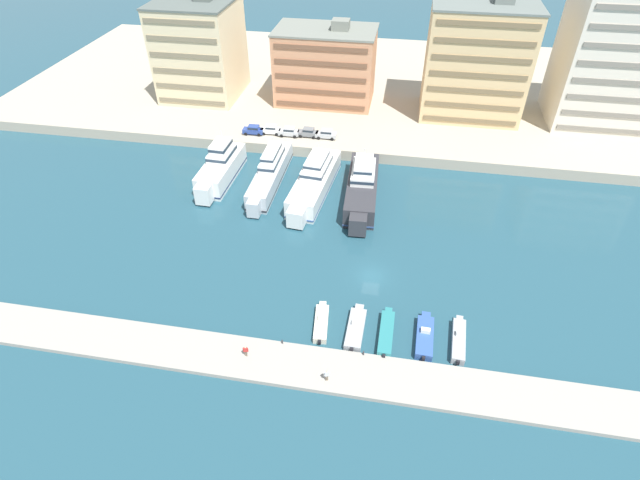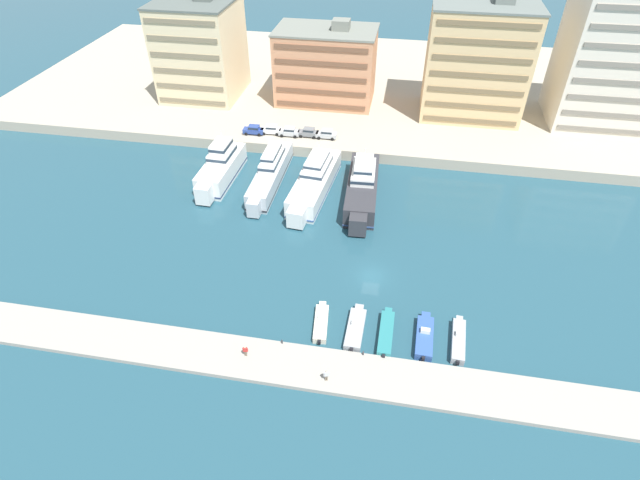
# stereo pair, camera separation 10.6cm
# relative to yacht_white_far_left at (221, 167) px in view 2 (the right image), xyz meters

# --- Properties ---
(ground_plane) EXTENTS (400.00, 400.00, 0.00)m
(ground_plane) POSITION_rel_yacht_white_far_left_xyz_m (29.44, -21.22, -2.48)
(ground_plane) COLOR #234C5B
(quay_promenade) EXTENTS (180.00, 70.00, 2.11)m
(quay_promenade) POSITION_rel_yacht_white_far_left_xyz_m (29.44, 45.49, -1.42)
(quay_promenade) COLOR #ADA38E
(quay_promenade) RESTS_ON ground
(pier_dock) EXTENTS (120.00, 6.07, 0.59)m
(pier_dock) POSITION_rel_yacht_white_far_left_xyz_m (29.44, -38.53, -2.18)
(pier_dock) COLOR #9E998E
(pier_dock) RESTS_ON ground
(yacht_white_far_left) EXTENTS (5.16, 17.67, 8.57)m
(yacht_white_far_left) POSITION_rel_yacht_white_far_left_xyz_m (0.00, 0.00, 0.00)
(yacht_white_far_left) COLOR white
(yacht_white_far_left) RESTS_ON ground
(yacht_silver_left) EXTENTS (3.86, 22.42, 7.57)m
(yacht_silver_left) POSITION_rel_yacht_white_far_left_xyz_m (9.08, 0.51, -0.36)
(yacht_silver_left) COLOR silver
(yacht_silver_left) RESTS_ON ground
(yacht_white_mid_left) EXTENTS (6.73, 22.44, 7.83)m
(yacht_white_mid_left) POSITION_rel_yacht_white_far_left_xyz_m (17.42, -1.17, -0.25)
(yacht_white_mid_left) COLOR white
(yacht_white_mid_left) RESTS_ON ground
(yacht_charcoal_center_left) EXTENTS (5.89, 21.94, 8.05)m
(yacht_charcoal_center_left) POSITION_rel_yacht_white_far_left_xyz_m (25.82, -1.63, -0.17)
(yacht_charcoal_center_left) COLOR #333338
(yacht_charcoal_center_left) RESTS_ON ground
(motorboat_cream_far_left) EXTENTS (2.26, 6.88, 1.32)m
(motorboat_cream_far_left) POSITION_rel_yacht_white_far_left_xyz_m (23.93, -31.56, -1.99)
(motorboat_cream_far_left) COLOR beige
(motorboat_cream_far_left) RESTS_ON ground
(motorboat_grey_left) EXTENTS (2.19, 7.63, 1.38)m
(motorboat_grey_left) POSITION_rel_yacht_white_far_left_xyz_m (28.39, -31.71, -1.98)
(motorboat_grey_left) COLOR #9EA3A8
(motorboat_grey_left) RESTS_ON ground
(motorboat_teal_mid_left) EXTENTS (1.75, 7.95, 1.06)m
(motorboat_teal_mid_left) POSITION_rel_yacht_white_far_left_xyz_m (32.24, -31.86, -1.94)
(motorboat_teal_mid_left) COLOR teal
(motorboat_teal_mid_left) RESTS_ON ground
(motorboat_blue_center_left) EXTENTS (2.26, 7.54, 1.63)m
(motorboat_blue_center_left) POSITION_rel_yacht_white_far_left_xyz_m (36.98, -31.60, -1.92)
(motorboat_blue_center_left) COLOR #33569E
(motorboat_blue_center_left) RESTS_ON ground
(motorboat_grey_center) EXTENTS (1.98, 7.55, 1.67)m
(motorboat_grey_center) POSITION_rel_yacht_white_far_left_xyz_m (41.10, -31.48, -1.91)
(motorboat_grey_center) COLOR #9EA3A8
(motorboat_grey_center) RESTS_ON ground
(car_blue_far_left) EXTENTS (4.14, 2.00, 1.80)m
(car_blue_far_left) POSITION_rel_yacht_white_far_left_xyz_m (2.10, 14.22, 0.61)
(car_blue_far_left) COLOR #28428E
(car_blue_far_left) RESTS_ON quay_promenade
(car_white_left) EXTENTS (4.17, 2.06, 1.80)m
(car_white_left) POSITION_rel_yacht_white_far_left_xyz_m (5.54, 14.97, 0.61)
(car_white_left) COLOR white
(car_white_left) RESTS_ON quay_promenade
(car_silver_mid_left) EXTENTS (4.15, 2.01, 1.80)m
(car_silver_mid_left) POSITION_rel_yacht_white_far_left_xyz_m (9.34, 14.68, 0.61)
(car_silver_mid_left) COLOR #B7BCC1
(car_silver_mid_left) RESTS_ON quay_promenade
(car_grey_center_left) EXTENTS (4.14, 2.00, 1.80)m
(car_grey_center_left) POSITION_rel_yacht_white_far_left_xyz_m (13.16, 15.08, 0.61)
(car_grey_center_left) COLOR slate
(car_grey_center_left) RESTS_ON quay_promenade
(car_silver_center) EXTENTS (4.10, 1.92, 1.80)m
(car_silver_center) POSITION_rel_yacht_white_far_left_xyz_m (16.83, 15.01, 0.61)
(car_silver_center) COLOR #B7BCC1
(car_silver_center) RESTS_ON quay_promenade
(apartment_block_far_left) EXTENTS (16.68, 17.50, 22.25)m
(apartment_block_far_left) POSITION_rel_yacht_white_far_left_xyz_m (-14.44, 32.24, 9.82)
(apartment_block_far_left) COLOR beige
(apartment_block_far_left) RESTS_ON quay_promenade
(apartment_block_left) EXTENTS (21.42, 13.18, 17.55)m
(apartment_block_left) POSITION_rel_yacht_white_far_left_xyz_m (13.55, 33.33, 7.47)
(apartment_block_left) COLOR tan
(apartment_block_left) RESTS_ON quay_promenade
(apartment_block_mid_left) EXTENTS (20.47, 14.67, 24.30)m
(apartment_block_mid_left) POSITION_rel_yacht_white_far_left_xyz_m (44.85, 31.99, 10.84)
(apartment_block_mid_left) COLOR #E0BC84
(apartment_block_mid_left) RESTS_ON quay_promenade
(apartment_block_center_left) EXTENTS (21.55, 16.58, 28.05)m
(apartment_block_center_left) POSITION_rel_yacht_white_far_left_xyz_m (71.74, 33.08, 12.71)
(apartment_block_center_left) COLOR silver
(apartment_block_center_left) RESTS_ON quay_promenade
(pedestrian_near_edge) EXTENTS (0.66, 0.37, 1.77)m
(pedestrian_near_edge) POSITION_rel_yacht_white_far_left_xyz_m (26.05, -40.08, -0.84)
(pedestrian_near_edge) COLOR #7A6B56
(pedestrian_near_edge) RESTS_ON pier_dock
(pedestrian_mid_deck) EXTENTS (0.65, 0.28, 1.69)m
(pedestrian_mid_deck) POSITION_rel_yacht_white_far_left_xyz_m (16.04, -38.35, -0.89)
(pedestrian_mid_deck) COLOR #7A6B56
(pedestrian_mid_deck) RESTS_ON pier_dock
(bollard_west) EXTENTS (0.20, 0.20, 0.61)m
(bollard_west) POSITION_rel_yacht_white_far_left_xyz_m (19.83, -35.75, -1.56)
(bollard_west) COLOR #2D2D33
(bollard_west) RESTS_ON pier_dock
(bollard_west_mid) EXTENTS (0.20, 0.20, 0.61)m
(bollard_west_mid) POSITION_rel_yacht_white_far_left_xyz_m (29.78, -35.75, -1.56)
(bollard_west_mid) COLOR #2D2D33
(bollard_west_mid) RESTS_ON pier_dock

